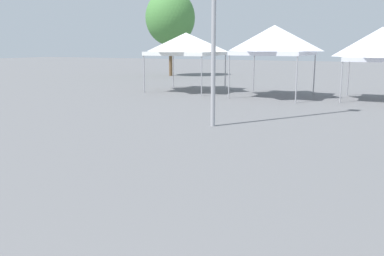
{
  "coord_description": "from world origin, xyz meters",
  "views": [
    {
      "loc": [
        2.26,
        -0.17,
        2.51
      ],
      "look_at": [
        -0.52,
        5.28,
        1.3
      ],
      "focal_mm": 39.07,
      "sensor_mm": 36.0,
      "label": 1
    }
  ],
  "objects": [
    {
      "name": "canopy_tent_behind_left",
      "position": [
        -8.64,
        20.47,
        2.59
      ],
      "size": [
        3.66,
        3.66,
        3.2
      ],
      "color": "#9E9EA3",
      "rests_on": "ground"
    },
    {
      "name": "canopy_tent_left_of_center",
      "position": [
        -3.59,
        20.07,
        2.76
      ],
      "size": [
        3.56,
        3.56,
        3.48
      ],
      "color": "#9E9EA3",
      "rests_on": "ground"
    },
    {
      "name": "canopy_tent_behind_right",
      "position": [
        1.16,
        20.82,
        2.57
      ],
      "size": [
        3.12,
        3.12,
        3.34
      ],
      "color": "#9E9EA3",
      "rests_on": "ground"
    },
    {
      "name": "tree_behind_tents_center",
      "position": [
        -15.41,
        30.51,
        4.74
      ],
      "size": [
        4.07,
        4.07,
        6.98
      ],
      "color": "brown",
      "rests_on": "ground"
    }
  ]
}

